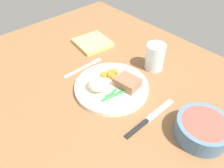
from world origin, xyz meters
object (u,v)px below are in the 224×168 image
meat_portion (128,82)px  napkin (93,43)px  dinner_plate (112,88)px  water_glass (155,58)px  fork (83,68)px  knife (149,119)px  salad_bowl (202,128)px

meat_portion → napkin: (-29.73, 8.94, -2.39)cm
dinner_plate → water_glass: (1.49, 19.62, 3.38)cm
fork → napkin: napkin is taller
knife → napkin: napkin is taller
meat_portion → knife: meat_portion is taller
meat_portion → fork: 19.86cm
napkin → water_glass: bearing=13.7°
knife → meat_portion: bearing=159.8°
dinner_plate → fork: dinner_plate is taller
meat_portion → water_glass: 15.86cm
dinner_plate → fork: (-15.86, -0.26, -0.60)cm
salad_bowl → dinner_plate: bearing=-169.0°
water_glass → meat_portion: bearing=-83.3°
meat_portion → salad_bowl: (26.15, 1.83, -0.08)cm
knife → napkin: 44.91cm
meat_portion → napkin: meat_portion is taller
knife → fork: bearing=177.2°
knife → salad_bowl: salad_bowl is taller
knife → salad_bowl: (12.93, 6.01, 2.88)cm
fork → napkin: 16.81cm
knife → napkin: (-42.94, 13.12, 0.57)cm
fork → napkin: (-10.53, 13.09, 0.57)cm
dinner_plate → water_glass: size_ratio=2.52×
dinner_plate → meat_portion: size_ratio=3.28×
fork → dinner_plate: bearing=-1.1°
knife → water_glass: (-15.06, 19.90, 3.98)cm
meat_portion → water_glass: (-1.84, 15.72, 1.02)cm
dinner_plate → napkin: bearing=154.1°
fork → water_glass: bearing=46.8°
meat_portion → water_glass: bearing=96.7°
knife → salad_bowl: 14.55cm
fork → water_glass: water_glass is taller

